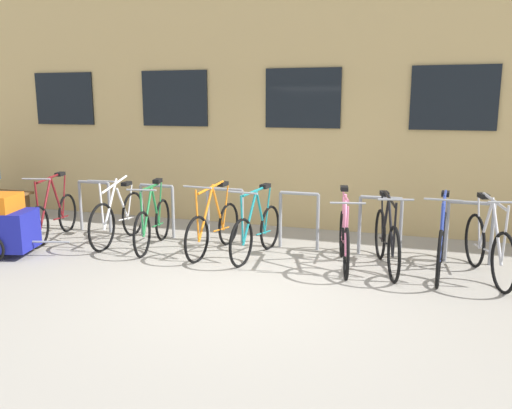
% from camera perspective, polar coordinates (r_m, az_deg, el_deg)
% --- Properties ---
extents(ground_plane, '(42.00, 42.00, 0.00)m').
position_cam_1_polar(ground_plane, '(6.33, -1.64, -9.14)').
color(ground_plane, '#9E998E').
extents(storefront_building, '(28.00, 7.16, 6.25)m').
position_cam_1_polar(storefront_building, '(12.55, 8.95, 15.28)').
color(storefront_building, tan).
rests_on(storefront_building, ground).
extents(bike_rack, '(6.63, 0.05, 0.88)m').
position_cam_1_polar(bike_rack, '(8.02, 0.56, -0.79)').
color(bike_rack, gray).
rests_on(bike_rack, ground).
extents(bicycle_teal, '(0.44, 1.64, 1.04)m').
position_cam_1_polar(bicycle_teal, '(7.47, 0.05, -2.91)').
color(bicycle_teal, black).
rests_on(bicycle_teal, ground).
extents(bicycle_blue, '(0.44, 1.81, 1.09)m').
position_cam_1_polar(bicycle_blue, '(7.17, 19.66, -4.03)').
color(bicycle_blue, black).
rests_on(bicycle_blue, ground).
extents(bicycle_orange, '(0.44, 1.68, 1.08)m').
position_cam_1_polar(bicycle_orange, '(7.71, -4.67, -2.50)').
color(bicycle_orange, black).
rests_on(bicycle_orange, ground).
extents(bicycle_white, '(0.44, 1.74, 1.08)m').
position_cam_1_polar(bicycle_white, '(8.51, -14.86, -1.41)').
color(bicycle_white, black).
rests_on(bicycle_white, ground).
extents(bicycle_pink, '(0.50, 1.66, 1.07)m').
position_cam_1_polar(bicycle_pink, '(7.14, 9.65, -3.73)').
color(bicycle_pink, black).
rests_on(bicycle_pink, ground).
extents(bicycle_maroon, '(0.54, 1.67, 1.09)m').
position_cam_1_polar(bicycle_maroon, '(9.07, -21.32, -1.15)').
color(bicycle_maroon, black).
rests_on(bicycle_maroon, ground).
extents(bicycle_green, '(0.45, 1.62, 1.04)m').
position_cam_1_polar(bicycle_green, '(8.11, -11.25, -2.03)').
color(bicycle_green, black).
rests_on(bicycle_green, ground).
extents(bicycle_silver, '(0.54, 1.69, 1.09)m').
position_cam_1_polar(bicycle_silver, '(7.21, 24.14, -4.26)').
color(bicycle_silver, black).
rests_on(bicycle_silver, ground).
extents(bicycle_black, '(0.55, 1.69, 1.06)m').
position_cam_1_polar(bicycle_black, '(7.16, 14.14, -3.79)').
color(bicycle_black, black).
rests_on(bicycle_black, ground).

